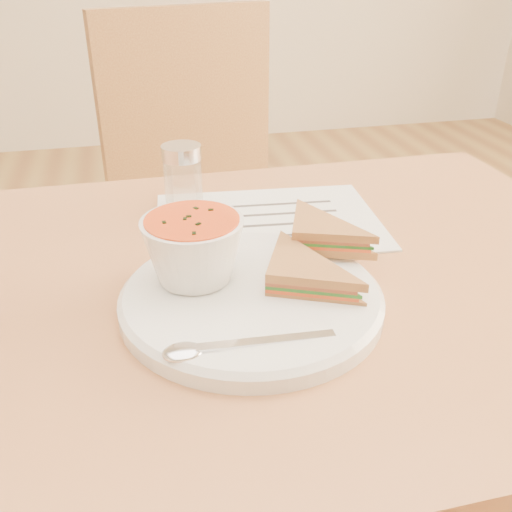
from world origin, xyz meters
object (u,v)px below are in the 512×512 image
object	(u,v)px
dining_table	(251,486)
soup_bowl	(194,252)
plate	(251,300)
chair_far	(226,235)
condiment_shaker	(183,180)

from	to	relation	value
dining_table	soup_bowl	world-z (taller)	soup_bowl
dining_table	plate	bearing A→B (deg)	-101.99
chair_far	condiment_shaker	bearing A→B (deg)	56.87
condiment_shaker	chair_far	bearing A→B (deg)	72.23
dining_table	chair_far	bearing A→B (deg)	82.44
dining_table	soup_bowl	bearing A→B (deg)	-154.97
condiment_shaker	dining_table	bearing A→B (deg)	-74.72
dining_table	condiment_shaker	xyz separation A→B (m)	(-0.05, 0.20, 0.43)
plate	soup_bowl	world-z (taller)	soup_bowl
plate	dining_table	bearing A→B (deg)	78.01
dining_table	condiment_shaker	world-z (taller)	condiment_shaker
soup_bowl	condiment_shaker	distance (m)	0.23
soup_bowl	condiment_shaker	xyz separation A→B (m)	(0.02, 0.23, -0.00)
dining_table	condiment_shaker	distance (m)	0.47
soup_bowl	condiment_shaker	world-z (taller)	condiment_shaker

